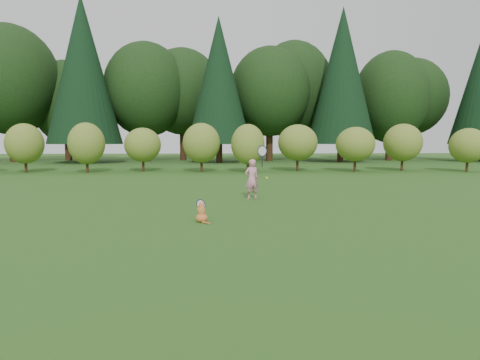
{
  "coord_description": "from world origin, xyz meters",
  "views": [
    {
      "loc": [
        -0.38,
        -9.22,
        1.65
      ],
      "look_at": [
        0.2,
        0.8,
        0.7
      ],
      "focal_mm": 30.0,
      "sensor_mm": 36.0,
      "label": 1
    }
  ],
  "objects": [
    {
      "name": "woodland_backdrop",
      "position": [
        0.0,
        23.0,
        7.5
      ],
      "size": [
        48.0,
        10.0,
        15.0
      ],
      "primitive_type": null,
      "color": "black",
      "rests_on": "ground"
    },
    {
      "name": "child",
      "position": [
        0.64,
        2.35,
        0.61
      ],
      "size": [
        0.68,
        0.42,
        1.74
      ],
      "rotation": [
        0.0,
        0.0,
        3.5
      ],
      "color": "pink",
      "rests_on": "ground"
    },
    {
      "name": "cat",
      "position": [
        -0.7,
        -0.99,
        0.22
      ],
      "size": [
        0.37,
        0.64,
        0.56
      ],
      "rotation": [
        0.0,
        0.0,
        0.23
      ],
      "color": "#C66126",
      "rests_on": "ground"
    },
    {
      "name": "shrub_row",
      "position": [
        0.0,
        13.0,
        1.4
      ],
      "size": [
        28.0,
        3.0,
        2.8
      ],
      "primitive_type": null,
      "color": "olive",
      "rests_on": "ground"
    },
    {
      "name": "tennis_ball",
      "position": [
        0.98,
        1.58,
        0.68
      ],
      "size": [
        0.07,
        0.07,
        0.07
      ],
      "color": "#AFDE1A",
      "rests_on": "ground"
    },
    {
      "name": "ground",
      "position": [
        0.0,
        0.0,
        0.0
      ],
      "size": [
        100.0,
        100.0,
        0.0
      ],
      "primitive_type": "plane",
      "color": "#1C4C15",
      "rests_on": "ground"
    }
  ]
}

